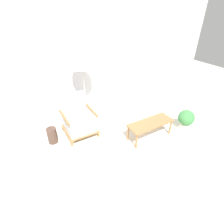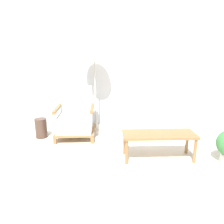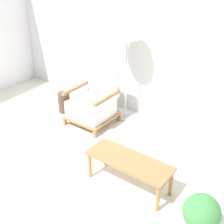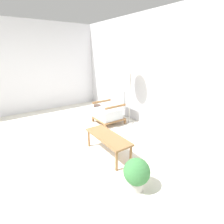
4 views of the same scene
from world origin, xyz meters
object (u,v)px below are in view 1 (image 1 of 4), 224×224
(floor_lamp, at_px, (82,65))
(coffee_table, at_px, (150,124))
(vase, at_px, (52,135))
(potted_plant, at_px, (186,119))
(armchair, at_px, (79,120))

(floor_lamp, distance_m, coffee_table, 1.94)
(vase, bearing_deg, potted_plant, -20.26)
(armchair, bearing_deg, potted_plant, -25.90)
(armchair, relative_size, vase, 2.53)
(floor_lamp, height_order, coffee_table, floor_lamp)
(coffee_table, bearing_deg, potted_plant, -9.68)
(armchair, height_order, potted_plant, armchair)
(floor_lamp, relative_size, potted_plant, 3.38)
(potted_plant, bearing_deg, armchair, 154.10)
(vase, xyz_separation_m, potted_plant, (2.83, -1.05, 0.09))
(armchair, xyz_separation_m, potted_plant, (2.22, -1.08, -0.07))
(coffee_table, bearing_deg, floor_lamp, 125.58)
(vase, height_order, potted_plant, potted_plant)
(coffee_table, distance_m, potted_plant, 0.96)
(armchair, distance_m, floor_lamp, 1.21)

